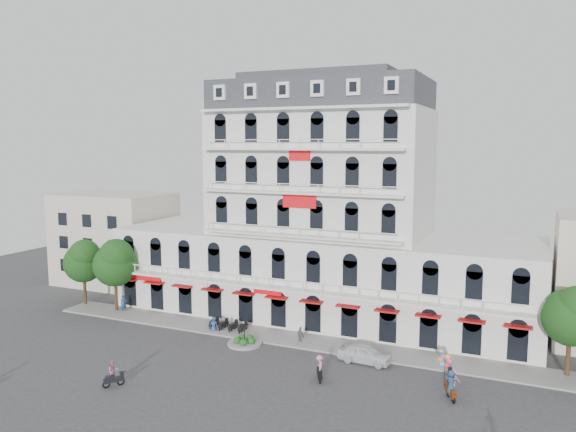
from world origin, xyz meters
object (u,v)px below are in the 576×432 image
Objects in this scene: parked_car at (365,354)px; balloon_vendor at (448,371)px; rider_southwest at (113,373)px; rider_east at (451,385)px; rider_center at (320,367)px.

parked_car is 1.86× the size of balloon_vendor.
rider_east reaches higher than rider_southwest.
rider_east reaches higher than rider_center.
rider_east is 2.16m from balloon_vendor.
rider_southwest is 0.85× the size of balloon_vendor.
rider_east is 1.09× the size of rider_center.
balloon_vendor reaches higher than rider_southwest.
rider_center is at bearing -163.39° from balloon_vendor.
parked_car is at bearing 130.48° from rider_center.
parked_car is 2.20× the size of rider_center.
parked_car is 5.47m from rider_center.
balloon_vendor is (-0.54, 2.09, 0.13)m from rider_east.
rider_center is at bearing -26.12° from rider_southwest.
rider_center is at bearing 158.17° from parked_car.
rider_east is 0.92× the size of balloon_vendor.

